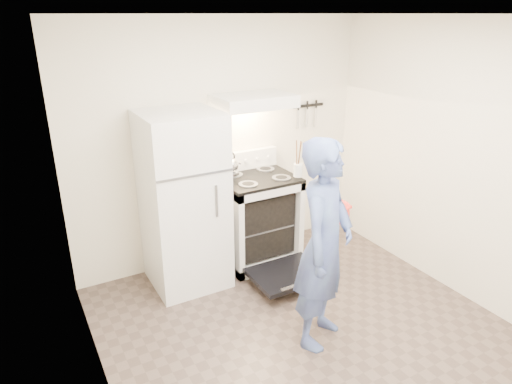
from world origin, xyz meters
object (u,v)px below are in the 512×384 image
stove_body (257,220)px  person (324,245)px  refrigerator (184,202)px  tea_kettle (230,164)px  dutch_oven (334,212)px

stove_body → person: (-0.18, -1.37, 0.39)m
refrigerator → stove_body: size_ratio=1.85×
tea_kettle → person: 1.53m
refrigerator → person: 1.48m
stove_body → tea_kettle: 0.68m
stove_body → dutch_oven: (0.17, -1.04, 0.47)m
stove_body → dutch_oven: bearing=-80.5°
tea_kettle → dutch_oven: tea_kettle is taller
stove_body → tea_kettle: size_ratio=3.55×
refrigerator → tea_kettle: (0.57, 0.17, 0.23)m
person → dutch_oven: 0.49m
refrigerator → tea_kettle: size_ratio=6.57×
stove_body → dutch_oven: size_ratio=2.81×
person → dutch_oven: size_ratio=5.17×
dutch_oven → person: bearing=-137.0°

